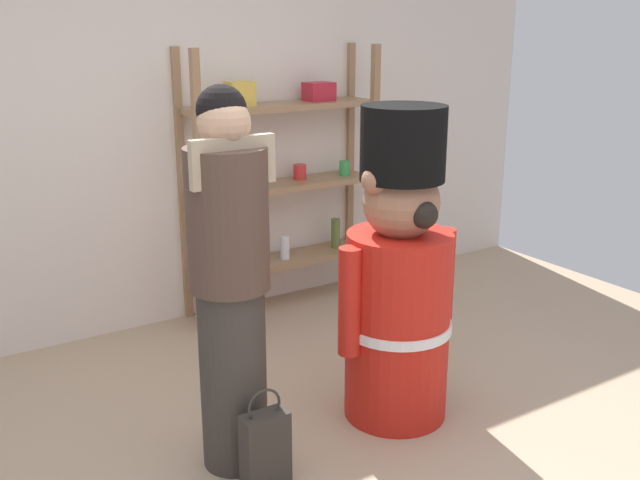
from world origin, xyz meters
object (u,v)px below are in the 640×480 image
merchandise_shelf (282,178)px  person_shopper (230,279)px  shopping_bag (265,449)px  teddy_bear_guard (399,283)px

merchandise_shelf → person_shopper: bearing=-126.5°
person_shopper → shopping_bag: person_shopper is taller
teddy_bear_guard → person_shopper: person_shopper is taller
teddy_bear_guard → shopping_bag: 1.03m
teddy_bear_guard → shopping_bag: (-0.87, -0.19, -0.53)m
merchandise_shelf → teddy_bear_guard: (-0.29, -1.64, -0.20)m
merchandise_shelf → person_shopper: size_ratio=1.05×
person_shopper → shopping_bag: 0.75m
person_shopper → teddy_bear_guard: bearing=-3.6°
merchandise_shelf → shopping_bag: size_ratio=3.80×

